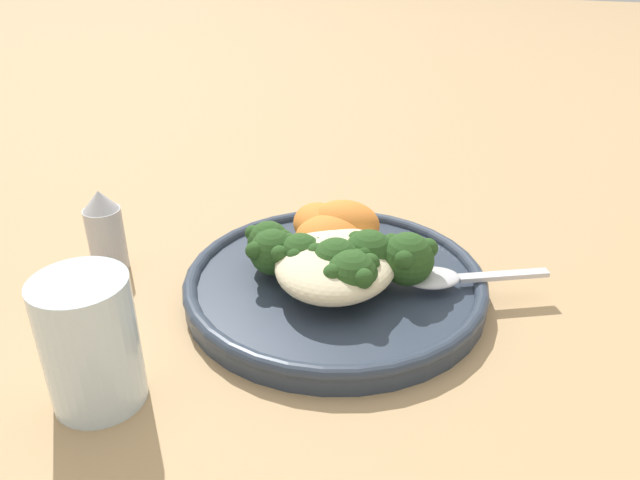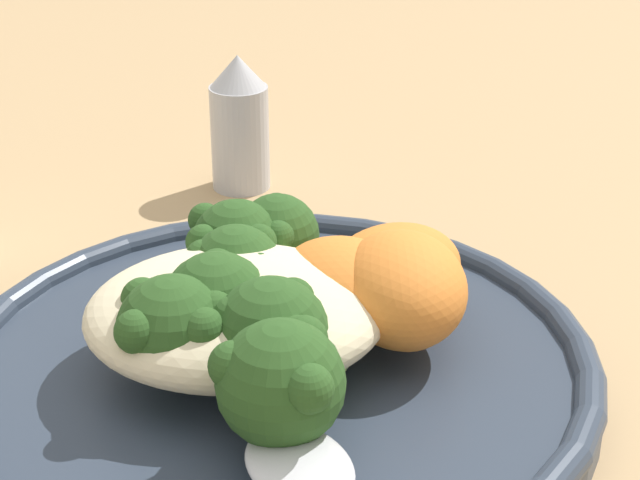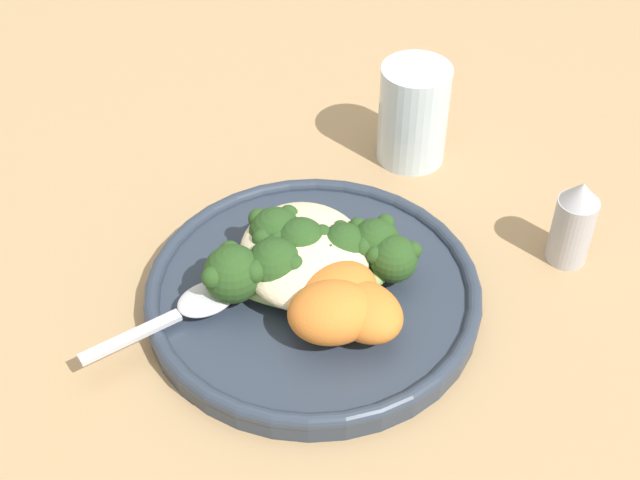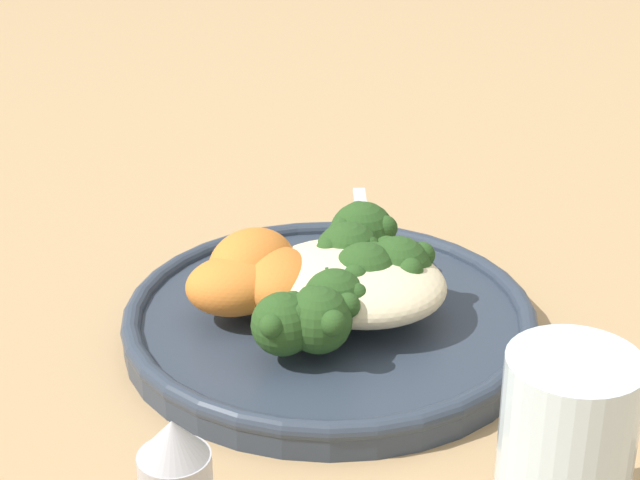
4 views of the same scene
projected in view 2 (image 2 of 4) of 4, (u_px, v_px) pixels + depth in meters
ground_plane at (239, 419)px, 0.40m from camera, size 4.00×4.00×0.00m
plate at (274, 369)px, 0.41m from camera, size 0.25×0.25×0.02m
quinoa_mound at (236, 313)px, 0.39m from camera, size 0.11×0.09×0.03m
broccoli_stalk_0 at (285, 244)px, 0.45m from camera, size 0.06×0.08×0.04m
broccoli_stalk_1 at (248, 255)px, 0.43m from camera, size 0.08×0.08×0.04m
broccoli_stalk_2 at (253, 276)px, 0.42m from camera, size 0.08×0.06×0.04m
broccoli_stalk_3 at (245, 310)px, 0.39m from camera, size 0.10×0.05×0.04m
broccoli_stalk_4 at (201, 330)px, 0.38m from camera, size 0.10×0.06×0.04m
broccoli_stalk_5 at (280, 333)px, 0.37m from camera, size 0.08×0.07×0.04m
broccoli_stalk_6 at (286, 379)px, 0.35m from camera, size 0.06×0.09×0.04m
sweet_potato_chunk_0 at (402, 289)px, 0.40m from camera, size 0.05×0.06×0.04m
sweet_potato_chunk_1 at (349, 288)px, 0.41m from camera, size 0.08×0.08×0.03m
sweet_potato_chunk_2 at (394, 269)px, 0.42m from camera, size 0.07×0.07×0.03m
sweet_potato_chunk_3 at (405, 300)px, 0.40m from camera, size 0.04×0.05×0.03m
salt_shaker at (240, 124)px, 0.58m from camera, size 0.03×0.03×0.08m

